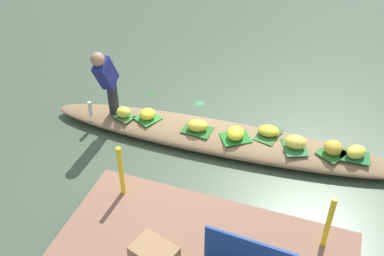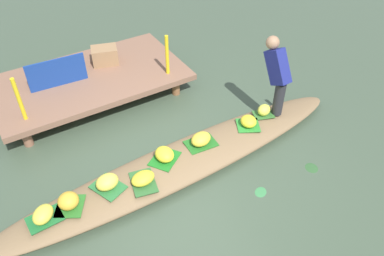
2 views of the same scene
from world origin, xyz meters
name	(u,v)px [view 1 (image 1 of 2)]	position (x,y,z in m)	size (l,w,h in m)	color
canal_water	(222,144)	(0.00, 0.00, 0.00)	(40.00, 40.00, 0.00)	#40503D
vendor_boat	(222,138)	(0.00, 0.00, 0.12)	(5.51, 0.82, 0.23)	olive
leaf_mat_0	(197,130)	(0.37, 0.08, 0.24)	(0.44, 0.31, 0.01)	#226721
banana_bunch_0	(197,125)	(0.37, 0.08, 0.32)	(0.31, 0.24, 0.17)	yellow
leaf_mat_1	(355,156)	(-1.91, -0.07, 0.24)	(0.40, 0.28, 0.01)	#1F6830
banana_bunch_1	(356,152)	(-1.91, -0.07, 0.32)	(0.29, 0.22, 0.17)	yellow
leaf_mat_2	(124,117)	(1.56, 0.14, 0.24)	(0.31, 0.23, 0.01)	#33682D
banana_bunch_2	(123,112)	(1.56, 0.14, 0.32)	(0.22, 0.18, 0.17)	#E6E54A
leaf_mat_3	(235,138)	(-0.22, 0.08, 0.24)	(0.41, 0.32, 0.01)	#1D7321
banana_bunch_3	(236,133)	(-0.22, 0.08, 0.32)	(0.30, 0.25, 0.17)	yellow
leaf_mat_4	(268,135)	(-0.66, -0.15, 0.24)	(0.44, 0.30, 0.01)	#2E622E
banana_bunch_4	(269,131)	(-0.66, -0.15, 0.31)	(0.32, 0.23, 0.15)	gold
leaf_mat_5	(295,147)	(-1.08, 0.01, 0.24)	(0.41, 0.31, 0.01)	#2A6E35
banana_bunch_5	(296,142)	(-1.08, 0.01, 0.33)	(0.30, 0.24, 0.19)	#E6D24A
leaf_mat_6	(148,118)	(1.19, 0.05, 0.24)	(0.33, 0.34, 0.01)	#2C862F
banana_bunch_6	(147,114)	(1.19, 0.05, 0.32)	(0.24, 0.26, 0.16)	yellow
leaf_mat_7	(332,153)	(-1.59, -0.04, 0.24)	(0.36, 0.33, 0.01)	#2A6C25
banana_bunch_7	(333,148)	(-1.59, -0.04, 0.34)	(0.25, 0.25, 0.20)	gold
vendor_person	(107,78)	(1.76, 0.18, 0.92)	(0.21, 0.52, 1.19)	#28282D
water_bottle	(90,109)	(2.06, 0.28, 0.36)	(0.06, 0.06, 0.26)	silver
market_banner	(249,256)	(-0.94, 2.36, 0.63)	(0.94, 0.03, 0.48)	navy
railing_post_west	(329,223)	(-1.64, 1.76, 0.74)	(0.06, 0.06, 0.70)	yellow
railing_post_east	(121,171)	(0.76, 1.76, 0.74)	(0.06, 0.06, 0.70)	yellow
drifting_plant_0	(199,103)	(0.68, -0.93, 0.00)	(0.19, 0.15, 0.01)	#387F46
drifting_plant_1	(152,93)	(1.58, -0.96, 0.00)	(0.20, 0.18, 0.01)	#2E582D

